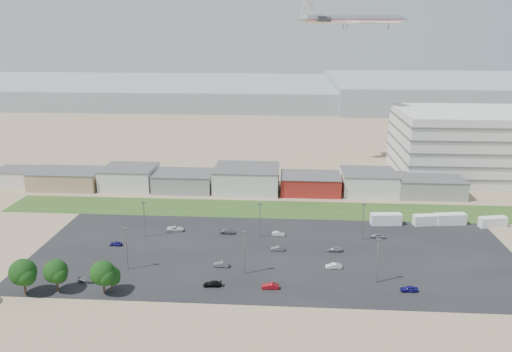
# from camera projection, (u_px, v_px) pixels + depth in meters

# --- Properties ---
(ground) EXTENTS (700.00, 700.00, 0.00)m
(ground) POSITION_uv_depth(u_px,v_px,m) (246.00, 293.00, 106.22)
(ground) COLOR #867355
(ground) RESTS_ON ground
(parking_lot) EXTENTS (120.00, 50.00, 0.01)m
(parking_lot) POSITION_uv_depth(u_px,v_px,m) (273.00, 253.00, 125.04)
(parking_lot) COLOR black
(parking_lot) RESTS_ON ground
(grass_strip) EXTENTS (160.00, 16.00, 0.02)m
(grass_strip) POSITION_uv_depth(u_px,v_px,m) (261.00, 209.00, 156.01)
(grass_strip) COLOR #26491B
(grass_strip) RESTS_ON ground
(hills_backdrop) EXTENTS (700.00, 200.00, 9.00)m
(hills_backdrop) POSITION_uv_depth(u_px,v_px,m) (329.00, 93.00, 403.95)
(hills_backdrop) COLOR gray
(hills_backdrop) RESTS_ON ground
(building_row) EXTENTS (170.00, 20.00, 8.00)m
(building_row) POSITION_uv_depth(u_px,v_px,m) (216.00, 178.00, 174.19)
(building_row) COLOR silver
(building_row) RESTS_ON ground
(parking_garage) EXTENTS (80.00, 40.00, 25.00)m
(parking_garage) POSITION_uv_depth(u_px,v_px,m) (506.00, 144.00, 187.80)
(parking_garage) COLOR silver
(parking_garage) RESTS_ON ground
(box_trailer_a) EXTENTS (8.90, 3.51, 3.26)m
(box_trailer_a) POSITION_uv_depth(u_px,v_px,m) (386.00, 219.00, 143.21)
(box_trailer_a) COLOR silver
(box_trailer_a) RESTS_ON ground
(box_trailer_b) EXTENTS (8.28, 3.83, 2.99)m
(box_trailer_b) POSITION_uv_depth(u_px,v_px,m) (427.00, 220.00, 143.01)
(box_trailer_b) COLOR silver
(box_trailer_b) RESTS_ON ground
(box_trailer_c) EXTENTS (8.75, 3.78, 3.18)m
(box_trailer_c) POSITION_uv_depth(u_px,v_px,m) (451.00, 219.00, 143.45)
(box_trailer_c) COLOR silver
(box_trailer_c) RESTS_ON ground
(box_trailer_d) EXTENTS (8.11, 4.04, 2.91)m
(box_trailer_d) POSITION_uv_depth(u_px,v_px,m) (493.00, 222.00, 141.58)
(box_trailer_d) COLOR silver
(box_trailer_d) RESTS_ON ground
(tree_left) EXTENTS (6.00, 6.00, 9.00)m
(tree_left) POSITION_uv_depth(u_px,v_px,m) (23.00, 275.00, 104.45)
(tree_left) COLOR black
(tree_left) RESTS_ON ground
(tree_mid) EXTENTS (5.46, 5.46, 8.19)m
(tree_mid) POSITION_uv_depth(u_px,v_px,m) (56.00, 274.00, 105.86)
(tree_mid) COLOR black
(tree_mid) RESTS_ON ground
(tree_right) EXTENTS (5.63, 5.63, 8.45)m
(tree_right) POSITION_uv_depth(u_px,v_px,m) (103.00, 275.00, 104.82)
(tree_right) COLOR black
(tree_right) RESTS_ON ground
(tree_near) EXTENTS (4.38, 4.38, 6.57)m
(tree_near) POSITION_uv_depth(u_px,v_px,m) (111.00, 277.00, 105.97)
(tree_near) COLOR black
(tree_near) RESTS_ON ground
(lightpole_front_l) EXTENTS (1.21, 0.50, 10.27)m
(lightpole_front_l) POSITION_uv_depth(u_px,v_px,m) (127.00, 249.00, 115.26)
(lightpole_front_l) COLOR slate
(lightpole_front_l) RESTS_ON ground
(lightpole_front_m) EXTENTS (1.24, 0.52, 10.52)m
(lightpole_front_m) POSITION_uv_depth(u_px,v_px,m) (244.00, 253.00, 113.08)
(lightpole_front_m) COLOR slate
(lightpole_front_m) RESTS_ON ground
(lightpole_front_r) EXTENTS (1.23, 0.51, 10.42)m
(lightpole_front_r) POSITION_uv_depth(u_px,v_px,m) (377.00, 261.00, 109.14)
(lightpole_front_r) COLOR slate
(lightpole_front_r) RESTS_ON ground
(lightpole_back_l) EXTENTS (1.17, 0.49, 9.94)m
(lightpole_back_l) POSITION_uv_depth(u_px,v_px,m) (144.00, 220.00, 133.73)
(lightpole_back_l) COLOR slate
(lightpole_back_l) RESTS_ON ground
(lightpole_back_m) EXTENTS (1.13, 0.47, 9.60)m
(lightpole_back_m) POSITION_uv_depth(u_px,v_px,m) (260.00, 220.00, 133.61)
(lightpole_back_m) COLOR slate
(lightpole_back_m) RESTS_ON ground
(lightpole_back_r) EXTENTS (1.18, 0.49, 10.07)m
(lightpole_back_r) POSITION_uv_depth(u_px,v_px,m) (363.00, 222.00, 131.80)
(lightpole_back_r) COLOR slate
(lightpole_back_r) RESTS_ON ground
(airliner) EXTENTS (53.80, 43.19, 13.92)m
(airliner) POSITION_uv_depth(u_px,v_px,m) (353.00, 19.00, 194.17)
(airliner) COLOR silver
(parked_car_1) EXTENTS (3.93, 1.75, 1.25)m
(parked_car_1) POSITION_uv_depth(u_px,v_px,m) (334.00, 266.00, 116.98)
(parked_car_1) COLOR silver
(parked_car_1) RESTS_ON ground
(parked_car_2) EXTENTS (3.73, 1.62, 1.25)m
(parked_car_2) POSITION_uv_depth(u_px,v_px,m) (409.00, 289.00, 106.63)
(parked_car_2) COLOR navy
(parked_car_2) RESTS_ON ground
(parked_car_3) EXTENTS (4.14, 1.94, 1.17)m
(parked_car_3) POSITION_uv_depth(u_px,v_px,m) (212.00, 284.00, 108.81)
(parked_car_3) COLOR black
(parked_car_3) RESTS_ON ground
(parked_car_4) EXTENTS (3.89, 1.63, 1.25)m
(parked_car_4) POSITION_uv_depth(u_px,v_px,m) (221.00, 264.00, 117.76)
(parked_car_4) COLOR #595B5E
(parked_car_4) RESTS_ON ground
(parked_car_5) EXTENTS (3.33, 1.53, 1.11)m
(parked_car_5) POSITION_uv_depth(u_px,v_px,m) (116.00, 244.00, 129.39)
(parked_car_5) COLOR navy
(parked_car_5) RESTS_ON ground
(parked_car_6) EXTENTS (4.43, 1.95, 1.27)m
(parked_car_6) POSITION_uv_depth(u_px,v_px,m) (228.00, 231.00, 137.04)
(parked_car_6) COLOR #595B5E
(parked_car_6) RESTS_ON ground
(parked_car_7) EXTENTS (3.48, 1.33, 1.13)m
(parked_car_7) POSITION_uv_depth(u_px,v_px,m) (278.00, 249.00, 126.39)
(parked_car_7) COLOR #595B5E
(parked_car_7) RESTS_ON ground
(parked_car_8) EXTENTS (4.00, 1.89, 1.32)m
(parked_car_8) POSITION_uv_depth(u_px,v_px,m) (378.00, 236.00, 133.95)
(parked_car_8) COLOR #A5A5AA
(parked_car_8) RESTS_ON ground
(parked_car_9) EXTENTS (4.74, 2.27, 1.30)m
(parked_car_9) POSITION_uv_depth(u_px,v_px,m) (176.00, 229.00, 138.83)
(parked_car_9) COLOR silver
(parked_car_9) RESTS_ON ground
(parked_car_10) EXTENTS (3.91, 1.84, 1.10)m
(parked_car_10) POSITION_uv_depth(u_px,v_px,m) (86.00, 280.00, 110.65)
(parked_car_10) COLOR #595B5E
(parked_car_10) RESTS_ON ground
(parked_car_11) EXTENTS (3.57, 1.35, 1.16)m
(parked_car_11) POSITION_uv_depth(u_px,v_px,m) (278.00, 234.00, 135.63)
(parked_car_11) COLOR silver
(parked_car_11) RESTS_ON ground
(parked_car_12) EXTENTS (3.84, 1.65, 1.10)m
(parked_car_12) POSITION_uv_depth(u_px,v_px,m) (334.00, 249.00, 125.97)
(parked_car_12) COLOR #A5A5AA
(parked_car_12) RESTS_ON ground
(parked_car_13) EXTENTS (3.79, 1.42, 1.24)m
(parked_car_13) POSITION_uv_depth(u_px,v_px,m) (270.00, 286.00, 107.79)
(parked_car_13) COLOR maroon
(parked_car_13) RESTS_ON ground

